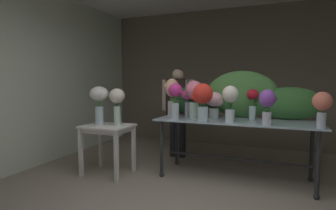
{
  "coord_description": "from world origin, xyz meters",
  "views": [
    {
      "loc": [
        0.81,
        -2.01,
        1.37
      ],
      "look_at": [
        -0.6,
        1.46,
        1.03
      ],
      "focal_mm": 28.77,
      "sensor_mm": 36.0,
      "label": 1
    }
  ],
  "objects_px": {
    "vase_blush_anemones": "(214,102)",
    "vase_white_roses_tall": "(99,100)",
    "display_table_glass": "(236,129)",
    "side_table_white": "(108,132)",
    "florist": "(178,103)",
    "vase_scarlet_tulips": "(202,98)",
    "vase_fuchsia_freesia": "(188,99)",
    "vase_rosy_dahlias": "(194,96)",
    "vase_cream_lisianthus_tall": "(117,101)",
    "vase_magenta_roses": "(175,98)",
    "vase_peach_hydrangea": "(172,93)",
    "vase_violet_lilies": "(268,103)",
    "vase_ivory_stock": "(230,100)",
    "vase_crimson_carnations": "(252,102)",
    "vase_coral_peonies": "(322,105)"
  },
  "relations": [
    {
      "from": "vase_violet_lilies",
      "to": "vase_cream_lisianthus_tall",
      "type": "height_order",
      "value": "vase_violet_lilies"
    },
    {
      "from": "vase_crimson_carnations",
      "to": "display_table_glass",
      "type": "bearing_deg",
      "value": -150.59
    },
    {
      "from": "vase_fuchsia_freesia",
      "to": "vase_white_roses_tall",
      "type": "bearing_deg",
      "value": -153.43
    },
    {
      "from": "vase_cream_lisianthus_tall",
      "to": "vase_crimson_carnations",
      "type": "bearing_deg",
      "value": 16.81
    },
    {
      "from": "side_table_white",
      "to": "vase_ivory_stock",
      "type": "height_order",
      "value": "vase_ivory_stock"
    },
    {
      "from": "vase_rosy_dahlias",
      "to": "vase_coral_peonies",
      "type": "bearing_deg",
      "value": -6.99
    },
    {
      "from": "vase_magenta_roses",
      "to": "vase_cream_lisianthus_tall",
      "type": "xyz_separation_m",
      "value": [
        -0.83,
        -0.18,
        -0.06
      ]
    },
    {
      "from": "florist",
      "to": "vase_magenta_roses",
      "type": "relative_size",
      "value": 3.18
    },
    {
      "from": "vase_rosy_dahlias",
      "to": "vase_magenta_roses",
      "type": "bearing_deg",
      "value": -148.06
    },
    {
      "from": "display_table_glass",
      "to": "vase_coral_peonies",
      "type": "distance_m",
      "value": 1.1
    },
    {
      "from": "vase_crimson_carnations",
      "to": "vase_peach_hydrangea",
      "type": "relative_size",
      "value": 0.74
    },
    {
      "from": "vase_peach_hydrangea",
      "to": "vase_fuchsia_freesia",
      "type": "distance_m",
      "value": 0.28
    },
    {
      "from": "vase_crimson_carnations",
      "to": "vase_magenta_roses",
      "type": "relative_size",
      "value": 0.84
    },
    {
      "from": "display_table_glass",
      "to": "vase_violet_lilies",
      "type": "xyz_separation_m",
      "value": [
        0.41,
        -0.31,
        0.39
      ]
    },
    {
      "from": "side_table_white",
      "to": "vase_fuchsia_freesia",
      "type": "bearing_deg",
      "value": 29.5
    },
    {
      "from": "vase_crimson_carnations",
      "to": "vase_blush_anemones",
      "type": "distance_m",
      "value": 0.52
    },
    {
      "from": "vase_scarlet_tulips",
      "to": "vase_fuchsia_freesia",
      "type": "height_order",
      "value": "vase_scarlet_tulips"
    },
    {
      "from": "vase_ivory_stock",
      "to": "vase_rosy_dahlias",
      "type": "height_order",
      "value": "vase_rosy_dahlias"
    },
    {
      "from": "vase_violet_lilies",
      "to": "vase_crimson_carnations",
      "type": "bearing_deg",
      "value": 116.2
    },
    {
      "from": "vase_fuchsia_freesia",
      "to": "vase_coral_peonies",
      "type": "relative_size",
      "value": 0.97
    },
    {
      "from": "vase_scarlet_tulips",
      "to": "vase_peach_hydrangea",
      "type": "bearing_deg",
      "value": 143.78
    },
    {
      "from": "vase_ivory_stock",
      "to": "vase_cream_lisianthus_tall",
      "type": "bearing_deg",
      "value": -173.1
    },
    {
      "from": "vase_scarlet_tulips",
      "to": "vase_peach_hydrangea",
      "type": "height_order",
      "value": "vase_peach_hydrangea"
    },
    {
      "from": "vase_peach_hydrangea",
      "to": "vase_blush_anemones",
      "type": "relative_size",
      "value": 1.5
    },
    {
      "from": "display_table_glass",
      "to": "vase_fuchsia_freesia",
      "type": "xyz_separation_m",
      "value": [
        -0.72,
        0.1,
        0.38
      ]
    },
    {
      "from": "display_table_glass",
      "to": "vase_rosy_dahlias",
      "type": "relative_size",
      "value": 4.01
    },
    {
      "from": "vase_scarlet_tulips",
      "to": "vase_coral_peonies",
      "type": "height_order",
      "value": "vase_scarlet_tulips"
    },
    {
      "from": "display_table_glass",
      "to": "side_table_white",
      "type": "distance_m",
      "value": 1.82
    },
    {
      "from": "side_table_white",
      "to": "vase_coral_peonies",
      "type": "distance_m",
      "value": 2.78
    },
    {
      "from": "vase_magenta_roses",
      "to": "vase_coral_peonies",
      "type": "distance_m",
      "value": 1.77
    },
    {
      "from": "vase_white_roses_tall",
      "to": "vase_cream_lisianthus_tall",
      "type": "distance_m",
      "value": 0.28
    },
    {
      "from": "vase_peach_hydrangea",
      "to": "florist",
      "type": "bearing_deg",
      "value": 102.15
    },
    {
      "from": "side_table_white",
      "to": "vase_peach_hydrangea",
      "type": "xyz_separation_m",
      "value": [
        0.77,
        0.6,
        0.56
      ]
    },
    {
      "from": "side_table_white",
      "to": "vase_violet_lilies",
      "type": "relative_size",
      "value": 1.68
    },
    {
      "from": "florist",
      "to": "vase_coral_peonies",
      "type": "height_order",
      "value": "florist"
    },
    {
      "from": "vase_blush_anemones",
      "to": "vase_white_roses_tall",
      "type": "bearing_deg",
      "value": -161.89
    },
    {
      "from": "display_table_glass",
      "to": "vase_blush_anemones",
      "type": "height_order",
      "value": "vase_blush_anemones"
    },
    {
      "from": "vase_scarlet_tulips",
      "to": "vase_blush_anemones",
      "type": "height_order",
      "value": "vase_scarlet_tulips"
    },
    {
      "from": "florist",
      "to": "vase_violet_lilies",
      "type": "height_order",
      "value": "florist"
    },
    {
      "from": "vase_blush_anemones",
      "to": "vase_white_roses_tall",
      "type": "distance_m",
      "value": 1.66
    },
    {
      "from": "side_table_white",
      "to": "vase_white_roses_tall",
      "type": "relative_size",
      "value": 1.29
    },
    {
      "from": "side_table_white",
      "to": "vase_blush_anemones",
      "type": "distance_m",
      "value": 1.6
    },
    {
      "from": "vase_scarlet_tulips",
      "to": "vase_peach_hydrangea",
      "type": "relative_size",
      "value": 0.88
    },
    {
      "from": "side_table_white",
      "to": "vase_ivory_stock",
      "type": "relative_size",
      "value": 1.54
    },
    {
      "from": "side_table_white",
      "to": "vase_violet_lilies",
      "type": "bearing_deg",
      "value": 4.82
    },
    {
      "from": "vase_violet_lilies",
      "to": "vase_crimson_carnations",
      "type": "height_order",
      "value": "vase_violet_lilies"
    },
    {
      "from": "florist",
      "to": "vase_peach_hydrangea",
      "type": "bearing_deg",
      "value": -77.85
    },
    {
      "from": "display_table_glass",
      "to": "vase_fuchsia_freesia",
      "type": "bearing_deg",
      "value": 172.34
    },
    {
      "from": "florist",
      "to": "vase_scarlet_tulips",
      "type": "height_order",
      "value": "florist"
    },
    {
      "from": "vase_rosy_dahlias",
      "to": "vase_cream_lisianthus_tall",
      "type": "height_order",
      "value": "vase_rosy_dahlias"
    }
  ]
}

